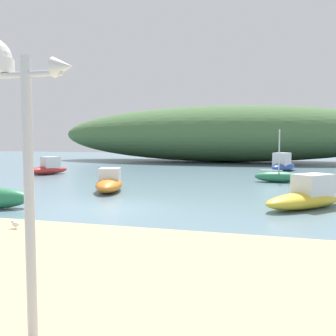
# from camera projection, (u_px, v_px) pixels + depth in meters

# --- Properties ---
(ground_plane) EXTENTS (120.00, 120.00, 0.00)m
(ground_plane) POSITION_uv_depth(u_px,v_px,m) (113.00, 208.00, 14.42)
(ground_plane) COLOR slate
(distant_hill) EXTENTS (41.28, 12.96, 6.68)m
(distant_hill) POSITION_uv_depth(u_px,v_px,m) (223.00, 134.00, 45.16)
(distant_hill) COLOR #476B3D
(distant_hill) RESTS_ON ground
(mast_structure) EXTENTS (1.35, 0.54, 3.62)m
(mast_structure) POSITION_uv_depth(u_px,v_px,m) (2.00, 90.00, 4.40)
(mast_structure) COLOR silver
(mast_structure) RESTS_ON beach_sand
(motorboat_off_point) EXTENTS (2.32, 3.77, 1.17)m
(motorboat_off_point) POSITION_uv_depth(u_px,v_px,m) (109.00, 183.00, 19.11)
(motorboat_off_point) COLOR orange
(motorboat_off_point) RESTS_ON ground
(motorboat_far_left) EXTENTS (3.70, 3.92, 1.30)m
(motorboat_far_left) POSITION_uv_depth(u_px,v_px,m) (308.00, 196.00, 14.41)
(motorboat_far_left) COLOR gold
(motorboat_far_left) RESTS_ON ground
(sailboat_mid_channel) EXTENTS (2.91, 1.04, 3.26)m
(sailboat_mid_channel) POSITION_uv_depth(u_px,v_px,m) (279.00, 177.00, 23.21)
(sailboat_mid_channel) COLOR #287A4C
(sailboat_mid_channel) RESTS_ON ground
(motorboat_outer_mooring) EXTENTS (2.63, 3.60, 1.34)m
(motorboat_outer_mooring) POSITION_uv_depth(u_px,v_px,m) (48.00, 168.00, 28.50)
(motorboat_outer_mooring) COLOR #B72D28
(motorboat_outer_mooring) RESTS_ON ground
(motorboat_by_sandbar) EXTENTS (2.72, 4.35, 1.55)m
(motorboat_by_sandbar) POSITION_uv_depth(u_px,v_px,m) (283.00, 165.00, 31.45)
(motorboat_by_sandbar) COLOR #2D4C9E
(motorboat_by_sandbar) RESTS_ON ground
(seagull_by_mast) EXTENTS (0.32, 0.12, 0.23)m
(seagull_by_mast) POSITION_uv_depth(u_px,v_px,m) (15.00, 224.00, 10.24)
(seagull_by_mast) COLOR orange
(seagull_by_mast) RESTS_ON beach_sand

